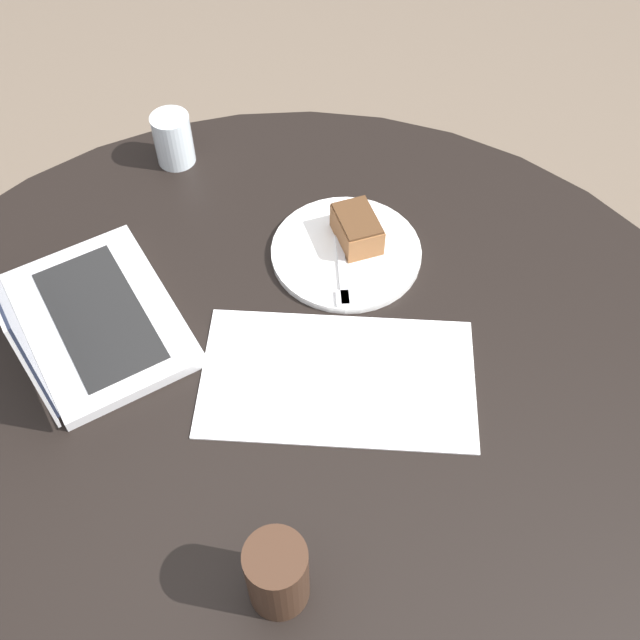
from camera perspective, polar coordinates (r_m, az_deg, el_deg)
ground_plane at (r=1.65m, az=-1.50°, el=-20.54°), size 12.00×12.00×0.00m
dining_table at (r=1.09m, az=-2.17°, el=-11.64°), size 1.33×1.33×0.72m
paper_document at (r=1.03m, az=1.36°, el=-4.41°), size 0.40×0.27×0.00m
plate at (r=1.16m, az=2.01°, el=5.19°), size 0.23×0.23×0.01m
cake_slice at (r=1.16m, az=2.83°, el=6.97°), size 0.10×0.10×0.05m
fork at (r=1.13m, az=1.72°, el=3.80°), size 0.07×0.17×0.00m
coffee_glass at (r=0.86m, az=-3.27°, el=-18.78°), size 0.07×0.07×0.11m
water_glass at (r=1.32m, az=-11.12°, el=13.36°), size 0.06×0.06×0.09m
laptop at (r=1.10m, az=-18.27°, el=0.48°), size 0.36×0.36×0.23m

